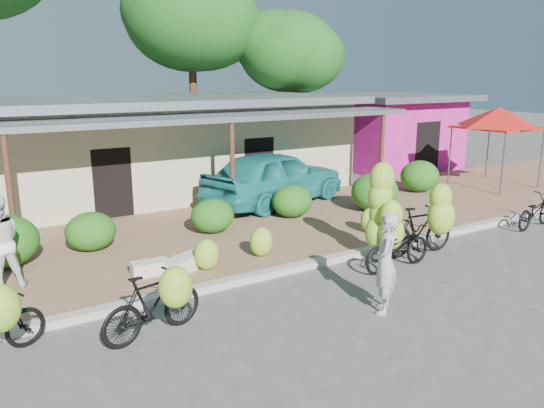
{
  "coord_description": "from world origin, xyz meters",
  "views": [
    {
      "loc": [
        -6.77,
        -6.76,
        4.06
      ],
      "look_at": [
        -0.51,
        3.21,
        1.2
      ],
      "focal_mm": 35.0,
      "sensor_mm": 36.0,
      "label": 1
    }
  ],
  "objects": [
    {
      "name": "hedge_5",
      "position": [
        7.19,
        5.83,
        0.66
      ],
      "size": [
        1.39,
        1.26,
        1.09
      ],
      "primitive_type": "ellipsoid",
      "color": "#285413",
      "rests_on": "sidewalk"
    },
    {
      "name": "curb",
      "position": [
        0.0,
        2.0,
        0.07
      ],
      "size": [
        60.0,
        0.25,
        0.15
      ],
      "primitive_type": "cube",
      "color": "#A8A399",
      "rests_on": "ground"
    },
    {
      "name": "shop_main",
      "position": [
        0.0,
        10.93,
        1.72
      ],
      "size": [
        13.0,
        8.5,
        3.35
      ],
      "color": "#B8B28B",
      "rests_on": "ground"
    },
    {
      "name": "sack_far",
      "position": [
        -3.48,
        3.15,
        0.26
      ],
      "size": [
        0.78,
        0.45,
        0.28
      ],
      "primitive_type": "cube",
      "rotation": [
        0.0,
        0.0,
        -0.09
      ],
      "color": "beige",
      "rests_on": "sidewalk"
    },
    {
      "name": "loose_banana_a",
      "position": [
        -2.38,
        2.79,
        0.45
      ],
      "size": [
        0.53,
        0.45,
        0.66
      ],
      "primitive_type": "ellipsoid",
      "color": "#94C932",
      "rests_on": "sidewalk"
    },
    {
      "name": "hedge_0",
      "position": [
        -5.92,
        5.2,
        0.68
      ],
      "size": [
        1.43,
        1.29,
        1.12
      ],
      "primitive_type": "ellipsoid",
      "color": "#285413",
      "rests_on": "sidewalk"
    },
    {
      "name": "hedge_4",
      "position": [
        4.02,
        4.68,
        0.69
      ],
      "size": [
        1.46,
        1.32,
        1.14
      ],
      "primitive_type": "ellipsoid",
      "color": "#285413",
      "rests_on": "sidewalk"
    },
    {
      "name": "hedge_2",
      "position": [
        -1.09,
        5.17,
        0.56
      ],
      "size": [
        1.13,
        1.01,
        0.88
      ],
      "primitive_type": "ellipsoid",
      "color": "#285413",
      "rests_on": "sidewalk"
    },
    {
      "name": "tree_center_right",
      "position": [
        3.31,
        16.61,
        6.68
      ],
      "size": [
        5.98,
        5.92,
        8.94
      ],
      "color": "#4E2E1F",
      "rests_on": "ground"
    },
    {
      "name": "ground",
      "position": [
        0.0,
        0.0,
        0.0
      ],
      "size": [
        100.0,
        100.0,
        0.0
      ],
      "primitive_type": "plane",
      "color": "#4D4A47",
      "rests_on": "ground"
    },
    {
      "name": "sidewalk",
      "position": [
        0.0,
        5.0,
        0.06
      ],
      "size": [
        60.0,
        6.0,
        0.12
      ],
      "primitive_type": "cube",
      "color": "#8F674D",
      "rests_on": "ground"
    },
    {
      "name": "bike_left",
      "position": [
        -4.23,
        0.72,
        0.6
      ],
      "size": [
        1.87,
        1.3,
        1.35
      ],
      "rotation": [
        0.0,
        0.0,
        1.8
      ],
      "color": "black",
      "rests_on": "ground"
    },
    {
      "name": "teal_van",
      "position": [
        1.96,
        7.0,
        0.97
      ],
      "size": [
        5.36,
        3.2,
        1.71
      ],
      "primitive_type": "imported",
      "rotation": [
        0.0,
        0.0,
        1.82
      ],
      "color": "#1B7C7D",
      "rests_on": "sidewalk"
    },
    {
      "name": "tree_near_right",
      "position": [
        7.31,
        14.61,
        5.23
      ],
      "size": [
        4.8,
        4.65,
        7.01
      ],
      "color": "#4E2E1F",
      "rests_on": "ground"
    },
    {
      "name": "shop_pink",
      "position": [
        10.5,
        10.99,
        1.67
      ],
      "size": [
        6.0,
        6.0,
        3.25
      ],
      "color": "#D52095",
      "rests_on": "ground"
    },
    {
      "name": "vendor",
      "position": [
        -0.5,
        -0.47,
        0.9
      ],
      "size": [
        0.77,
        0.77,
        1.8
      ],
      "primitive_type": "imported",
      "rotation": [
        0.0,
        0.0,
        3.92
      ],
      "color": "#9D9D9D",
      "rests_on": "ground"
    },
    {
      "name": "bike_far_right",
      "position": [
        6.74,
        1.26,
        0.46
      ],
      "size": [
        1.81,
        0.81,
        0.92
      ],
      "rotation": [
        0.0,
        0.0,
        1.69
      ],
      "color": "black",
      "rests_on": "ground"
    },
    {
      "name": "hedge_1",
      "position": [
        -4.09,
        5.38,
        0.57
      ],
      "size": [
        1.15,
        1.03,
        0.9
      ],
      "primitive_type": "ellipsoid",
      "color": "#285413",
      "rests_on": "sidewalk"
    },
    {
      "name": "loose_banana_c",
      "position": [
        2.36,
        3.04,
        0.44
      ],
      "size": [
        0.5,
        0.43,
        0.63
      ],
      "primitive_type": "ellipsoid",
      "color": "#94C932",
      "rests_on": "sidewalk"
    },
    {
      "name": "bike_right",
      "position": [
        2.32,
        1.2,
        0.75
      ],
      "size": [
        1.97,
        1.29,
        1.81
      ],
      "rotation": [
        0.0,
        0.0,
        1.47
      ],
      "color": "black",
      "rests_on": "ground"
    },
    {
      "name": "red_canopy",
      "position": [
        10.2,
        5.09,
        2.61
      ],
      "size": [
        3.5,
        3.5,
        2.86
      ],
      "color": "#59595E",
      "rests_on": "sidewalk"
    },
    {
      "name": "bike_center",
      "position": [
        1.22,
        1.17,
        0.84
      ],
      "size": [
        1.88,
        1.17,
        2.26
      ],
      "rotation": [
        0.0,
        0.0,
        1.61
      ],
      "color": "black",
      "rests_on": "ground"
    },
    {
      "name": "hedge_3",
      "position": [
        1.51,
        5.36,
        0.58
      ],
      "size": [
        1.17,
        1.05,
        0.91
      ],
      "primitive_type": "ellipsoid",
      "color": "#285413",
      "rests_on": "sidewalk"
    },
    {
      "name": "loose_banana_b",
      "position": [
        -0.98,
        2.92,
        0.45
      ],
      "size": [
        0.53,
        0.45,
        0.67
      ],
      "primitive_type": "ellipsoid",
      "color": "#94C932",
      "rests_on": "sidewalk"
    },
    {
      "name": "sack_near",
      "position": [
        -2.81,
        2.99,
        0.27
      ],
      "size": [
        0.94,
        0.72,
        0.3
      ],
      "primitive_type": "cube",
      "rotation": [
        0.0,
        0.0,
        0.44
      ],
      "color": "beige",
      "rests_on": "sidewalk"
    }
  ]
}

